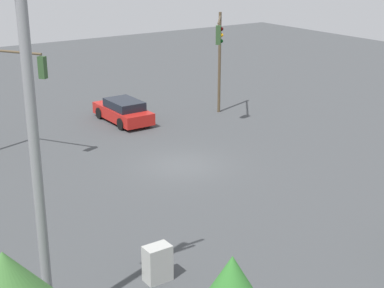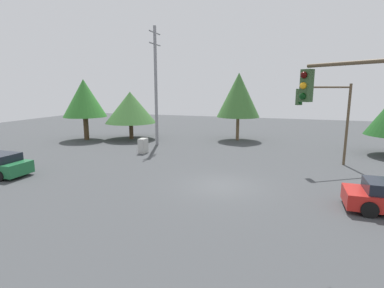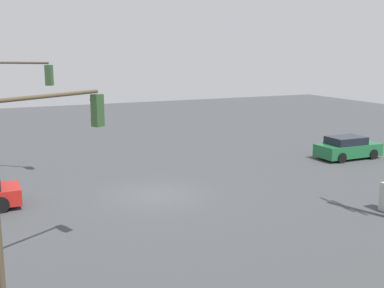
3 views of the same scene
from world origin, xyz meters
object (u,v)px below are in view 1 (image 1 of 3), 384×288
traffic_signal_main (6,82)px  traffic_signal_cross (219,49)px  electrical_cabinet (158,263)px  sedan_red (123,111)px

traffic_signal_main → traffic_signal_cross: bearing=56.4°
traffic_signal_cross → electrical_cabinet: (-12.83, -13.79, -3.73)m
sedan_red → traffic_signal_cross: size_ratio=0.72×
traffic_signal_main → sedan_red: bearing=75.0°
sedan_red → traffic_signal_main: bearing=-162.4°
sedan_red → electrical_cabinet: (-7.58, -16.42, -0.07)m
sedan_red → traffic_signal_cross: 6.92m
traffic_signal_main → electrical_cabinet: (0.03, -14.01, -3.32)m
sedan_red → traffic_signal_cross: (5.25, -2.63, 3.66)m
sedan_red → traffic_signal_main: traffic_signal_main is taller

